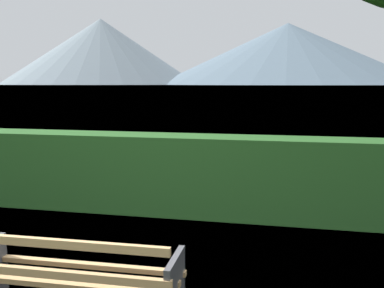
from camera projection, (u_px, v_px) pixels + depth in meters
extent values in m
plane|color=slate|center=(285.00, 86.00, 300.93)|extent=(620.00, 620.00, 0.00)
cube|color=tan|center=(66.00, 285.00, 3.39)|extent=(1.74, 0.10, 0.04)
cube|color=tan|center=(78.00, 275.00, 3.58)|extent=(1.74, 0.10, 0.04)
cube|color=tan|center=(88.00, 265.00, 3.76)|extent=(1.74, 0.10, 0.04)
cube|color=tan|center=(61.00, 275.00, 3.30)|extent=(1.74, 0.08, 0.06)
cube|color=tan|center=(57.00, 244.00, 3.22)|extent=(1.74, 0.08, 0.06)
cube|color=#285B23|center=(177.00, 174.00, 6.76)|extent=(9.41, 0.71, 1.22)
cone|color=gray|center=(101.00, 52.00, 590.27)|extent=(263.95, 263.95, 87.89)
cone|color=slate|center=(287.00, 54.00, 573.90)|extent=(347.56, 347.56, 79.96)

